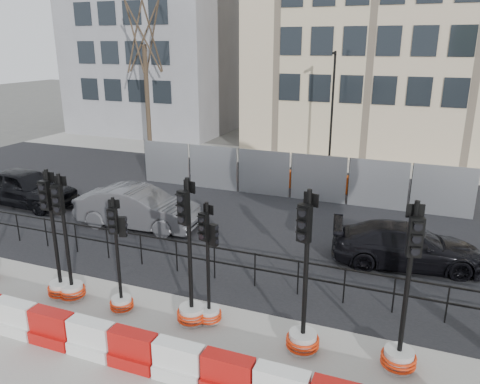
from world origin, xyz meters
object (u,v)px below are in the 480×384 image
at_px(traffic_signal_h, 401,337).
at_px(car_a, 26,187).
at_px(traffic_signal_d, 120,285).
at_px(car_c, 407,246).

bearing_deg(traffic_signal_h, car_a, 145.69).
xyz_separation_m(traffic_signal_d, car_c, (6.42, 5.24, -0.08)).
xyz_separation_m(traffic_signal_h, car_c, (-0.12, 5.03, -0.12)).
relative_size(traffic_signal_h, car_a, 0.80).
height_order(traffic_signal_d, car_c, traffic_signal_d).
bearing_deg(car_c, traffic_signal_h, 171.98).
distance_m(traffic_signal_d, car_c, 8.29).
bearing_deg(car_a, traffic_signal_d, -120.01).
xyz_separation_m(car_a, car_c, (14.75, -0.08, -0.13)).
height_order(car_a, car_c, car_a).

